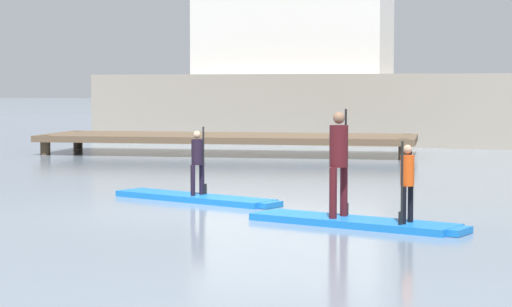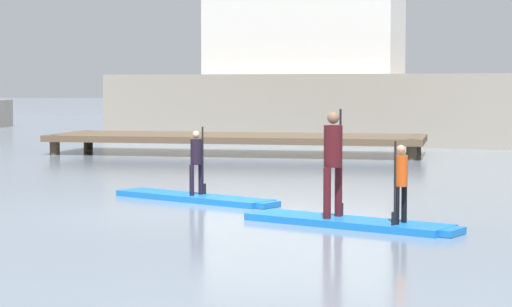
# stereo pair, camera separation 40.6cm
# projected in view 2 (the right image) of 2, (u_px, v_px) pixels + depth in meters

# --- Properties ---
(ground_plane) EXTENTS (240.00, 240.00, 0.00)m
(ground_plane) POSITION_uv_depth(u_px,v_px,m) (184.00, 213.00, 15.47)
(ground_plane) COLOR gray
(paddleboard_near) EXTENTS (3.18, 1.98, 0.10)m
(paddleboard_near) POSITION_uv_depth(u_px,v_px,m) (196.00, 198.00, 17.03)
(paddleboard_near) COLOR blue
(paddleboard_near) RESTS_ON ground
(paddler_child_solo) EXTENTS (0.26, 0.36, 1.17)m
(paddler_child_solo) POSITION_uv_depth(u_px,v_px,m) (197.00, 159.00, 16.99)
(paddler_child_solo) COLOR black
(paddler_child_solo) RESTS_ON paddleboard_near
(paddleboard_far) EXTENTS (3.20, 1.87, 0.10)m
(paddleboard_far) POSITION_uv_depth(u_px,v_px,m) (351.00, 223.00, 13.99)
(paddleboard_far) COLOR blue
(paddleboard_far) RESTS_ON ground
(paddler_adult) EXTENTS (0.35, 0.45, 1.54)m
(paddler_adult) POSITION_uv_depth(u_px,v_px,m) (333.00, 157.00, 14.11)
(paddler_adult) COLOR #4C1419
(paddler_adult) RESTS_ON paddleboard_far
(paddler_child_front) EXTENTS (0.25, 0.36, 1.13)m
(paddler_child_front) POSITION_uv_depth(u_px,v_px,m) (400.00, 180.00, 13.49)
(paddler_child_front) COLOR black
(paddler_child_front) RESTS_ON paddleboard_far
(fishing_boat_white_large) EXTENTS (14.80, 5.46, 14.78)m
(fishing_boat_white_large) POSITION_uv_depth(u_px,v_px,m) (312.00, 85.00, 33.96)
(fishing_boat_white_large) COLOR #9E9384
(fishing_boat_white_large) RESTS_ON ground
(floating_dock) EXTENTS (10.61, 3.16, 0.55)m
(floating_dock) POSITION_uv_depth(u_px,v_px,m) (237.00, 138.00, 28.42)
(floating_dock) COLOR brown
(floating_dock) RESTS_ON ground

